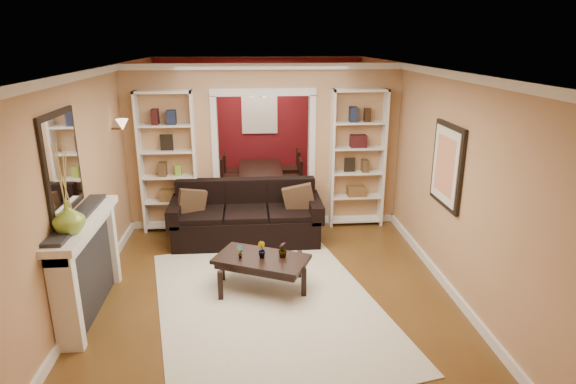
{
  "coord_description": "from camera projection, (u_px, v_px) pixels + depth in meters",
  "views": [
    {
      "loc": [
        -0.24,
        -6.64,
        3.06
      ],
      "look_at": [
        0.24,
        -0.8,
        1.19
      ],
      "focal_mm": 30.0,
      "sensor_mm": 36.0,
      "label": 1
    }
  ],
  "objects": [
    {
      "name": "floor",
      "position": [
        268.0,
        251.0,
        7.25
      ],
      "size": [
        8.0,
        8.0,
        0.0
      ],
      "primitive_type": "plane",
      "color": "brown",
      "rests_on": "ground"
    },
    {
      "name": "ceiling",
      "position": [
        265.0,
        67.0,
        6.43
      ],
      "size": [
        8.0,
        8.0,
        0.0
      ],
      "primitive_type": "plane",
      "rotation": [
        3.14,
        0.0,
        0.0
      ],
      "color": "white",
      "rests_on": "ground"
    },
    {
      "name": "wall_back",
      "position": [
        260.0,
        120.0,
        10.64
      ],
      "size": [
        8.0,
        0.0,
        8.0
      ],
      "primitive_type": "plane",
      "rotation": [
        1.57,
        0.0,
        0.0
      ],
      "color": "tan",
      "rests_on": "ground"
    },
    {
      "name": "wall_front",
      "position": [
        291.0,
        322.0,
        3.04
      ],
      "size": [
        8.0,
        0.0,
        8.0
      ],
      "primitive_type": "plane",
      "rotation": [
        -1.57,
        0.0,
        0.0
      ],
      "color": "tan",
      "rests_on": "ground"
    },
    {
      "name": "wall_left",
      "position": [
        105.0,
        168.0,
        6.67
      ],
      "size": [
        0.0,
        8.0,
        8.0
      ],
      "primitive_type": "plane",
      "rotation": [
        1.57,
        0.0,
        1.57
      ],
      "color": "tan",
      "rests_on": "ground"
    },
    {
      "name": "wall_right",
      "position": [
        421.0,
        162.0,
        7.01
      ],
      "size": [
        0.0,
        8.0,
        8.0
      ],
      "primitive_type": "plane",
      "rotation": [
        1.57,
        0.0,
        -1.57
      ],
      "color": "tan",
      "rests_on": "ground"
    },
    {
      "name": "partition_wall",
      "position": [
        264.0,
        147.0,
        7.98
      ],
      "size": [
        4.5,
        0.15,
        2.7
      ],
      "primitive_type": "cube",
      "color": "tan",
      "rests_on": "floor"
    },
    {
      "name": "red_back_panel",
      "position": [
        260.0,
        121.0,
        10.62
      ],
      "size": [
        4.44,
        0.04,
        2.64
      ],
      "primitive_type": "cube",
      "color": "maroon",
      "rests_on": "floor"
    },
    {
      "name": "dining_window",
      "position": [
        259.0,
        111.0,
        10.51
      ],
      "size": [
        0.78,
        0.03,
        0.98
      ],
      "primitive_type": "cube",
      "color": "#8CA5CC",
      "rests_on": "wall_back"
    },
    {
      "name": "area_rug",
      "position": [
        268.0,
        304.0,
        5.81
      ],
      "size": [
        3.23,
        4.0,
        0.01
      ],
      "primitive_type": "cube",
      "rotation": [
        0.0,
        0.0,
        0.21
      ],
      "color": "beige",
      "rests_on": "floor"
    },
    {
      "name": "sofa",
      "position": [
        246.0,
        213.0,
        7.51
      ],
      "size": [
        2.34,
        1.01,
        0.91
      ],
      "primitive_type": "cube",
      "color": "black",
      "rests_on": "floor"
    },
    {
      "name": "pillow_left",
      "position": [
        192.0,
        203.0,
        7.37
      ],
      "size": [
        0.43,
        0.27,
        0.41
      ],
      "primitive_type": "cube",
      "rotation": [
        0.0,
        0.0,
        0.4
      ],
      "color": "brown",
      "rests_on": "sofa"
    },
    {
      "name": "pillow_right",
      "position": [
        299.0,
        199.0,
        7.49
      ],
      "size": [
        0.47,
        0.17,
        0.46
      ],
      "primitive_type": "cube",
      "rotation": [
        0.0,
        0.0,
        -0.08
      ],
      "color": "brown",
      "rests_on": "sofa"
    },
    {
      "name": "coffee_table",
      "position": [
        262.0,
        273.0,
        6.12
      ],
      "size": [
        1.3,
        1.04,
        0.43
      ],
      "primitive_type": "cube",
      "rotation": [
        0.0,
        0.0,
        -0.43
      ],
      "color": "black",
      "rests_on": "floor"
    },
    {
      "name": "plant_left",
      "position": [
        240.0,
        252.0,
        6.01
      ],
      "size": [
        0.11,
        0.11,
        0.17
      ],
      "primitive_type": "imported",
      "rotation": [
        0.0,
        0.0,
        0.86
      ],
      "color": "#336626",
      "rests_on": "coffee_table"
    },
    {
      "name": "plant_center",
      "position": [
        261.0,
        250.0,
        6.03
      ],
      "size": [
        0.14,
        0.15,
        0.21
      ],
      "primitive_type": "imported",
      "rotation": [
        0.0,
        0.0,
        2.2
      ],
      "color": "#336626",
      "rests_on": "coffee_table"
    },
    {
      "name": "plant_right",
      "position": [
        283.0,
        249.0,
        6.05
      ],
      "size": [
        0.13,
        0.13,
        0.2
      ],
      "primitive_type": "imported",
      "rotation": [
        0.0,
        0.0,
        4.55
      ],
      "color": "#336626",
      "rests_on": "coffee_table"
    },
    {
      "name": "bookshelf_left",
      "position": [
        168.0,
        163.0,
        7.76
      ],
      "size": [
        0.9,
        0.3,
        2.3
      ],
      "primitive_type": "cube",
      "color": "white",
      "rests_on": "floor"
    },
    {
      "name": "bookshelf_right",
      "position": [
        357.0,
        159.0,
        8.0
      ],
      "size": [
        0.9,
        0.3,
        2.3
      ],
      "primitive_type": "cube",
      "color": "white",
      "rests_on": "floor"
    },
    {
      "name": "fireplace",
      "position": [
        90.0,
        266.0,
        5.49
      ],
      "size": [
        0.32,
        1.7,
        1.16
      ],
      "primitive_type": "cube",
      "color": "white",
      "rests_on": "floor"
    },
    {
      "name": "vase",
      "position": [
        68.0,
        218.0,
        4.88
      ],
      "size": [
        0.35,
        0.35,
        0.33
      ],
      "primitive_type": "imported",
      "rotation": [
        0.0,
        0.0,
        -0.12
      ],
      "color": "#81AB37",
      "rests_on": "fireplace"
    },
    {
      "name": "mirror",
      "position": [
        62.0,
        163.0,
        5.11
      ],
      "size": [
        0.03,
        0.95,
        1.1
      ],
      "primitive_type": "cube",
      "color": "silver",
      "rests_on": "wall_left"
    },
    {
      "name": "wall_sconce",
      "position": [
        118.0,
        127.0,
        7.05
      ],
      "size": [
        0.18,
        0.18,
        0.22
      ],
      "primitive_type": "cube",
      "color": "#FFE0A5",
      "rests_on": "wall_left"
    },
    {
      "name": "framed_art",
      "position": [
        446.0,
        166.0,
        6.0
      ],
      "size": [
        0.04,
        0.85,
        1.05
      ],
      "primitive_type": "cube",
      "color": "black",
      "rests_on": "wall_right"
    },
    {
      "name": "dining_table",
      "position": [
        262.0,
        181.0,
        9.9
      ],
      "size": [
        1.55,
        0.87,
        0.55
      ],
      "primitive_type": "imported",
      "rotation": [
        0.0,
        0.0,
        1.57
      ],
      "color": "black",
      "rests_on": "floor"
    },
    {
      "name": "dining_chair_nw",
      "position": [
        234.0,
        177.0,
        9.52
      ],
      "size": [
        0.57,
        0.57,
        0.88
      ],
      "primitive_type": "cube",
      "rotation": [
        0.0,
        0.0,
        1.16
      ],
      "color": "black",
      "rests_on": "floor"
    },
    {
      "name": "dining_chair_ne",
      "position": [
        290.0,
        178.0,
        9.62
      ],
      "size": [
        0.48,
        0.48,
        0.8
      ],
      "primitive_type": "cube",
      "rotation": [
        0.0,
        0.0,
        -1.83
      ],
      "color": "black",
      "rests_on": "floor"
    },
    {
      "name": "dining_chair_sw",
      "position": [
        235.0,
        171.0,
        10.1
      ],
      "size": [
        0.52,
        0.52,
        0.8
      ],
      "primitive_type": "cube",
      "rotation": [
        0.0,
        0.0,
        1.15
      ],
      "color": "black",
      "rests_on": "floor"
    },
    {
      "name": "dining_chair_se",
      "position": [
        287.0,
        169.0,
        10.18
      ],
      "size": [
        0.48,
        0.48,
        0.85
      ],
      "primitive_type": "cube",
      "rotation": [
        0.0,
        0.0,
        -1.43
      ],
      "color": "black",
      "rests_on": "floor"
    },
    {
      "name": "chandelier",
      "position": [
        261.0,
        96.0,
        9.2
      ],
      "size": [
        0.5,
        0.5,
        0.3
      ],
      "primitive_type": "cube",
      "color": "#39271A",
      "rests_on": "ceiling"
    }
  ]
}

